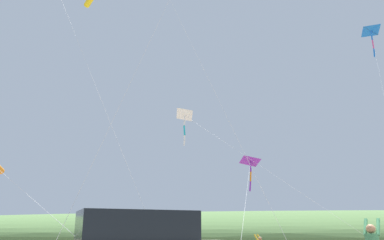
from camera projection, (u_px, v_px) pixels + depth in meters
The scene contains 4 objects.
dune_ridge_grassy at pixel (279, 240), 61.52m from camera, with size 28.00×240.00×9.21m, color #567A42.
kite_delta_white_trailing at pixel (251, 162), 21.75m from camera, with size 15.09×1.41×5.58m.
kite_delta_striped_overhead at pixel (371, 31), 31.95m from camera, with size 13.43×4.70×18.01m.
kite_delta_small_distant at pixel (186, 115), 23.58m from camera, with size 6.04×10.81×8.73m.
Camera 1 is at (10.93, -3.88, 1.40)m, focal length 35.51 mm.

